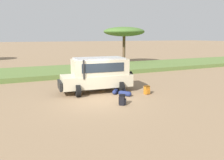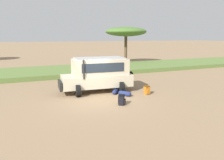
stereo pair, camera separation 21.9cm
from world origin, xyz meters
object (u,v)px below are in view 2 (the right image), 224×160
(acacia_tree_right_mid, at_px, (126,32))
(backpack_cluster_center, at_px, (147,90))
(duffel_bag_low_black_case, at_px, (125,94))
(backpack_beside_front_wheel, at_px, (122,100))
(duffel_bag_soft_canvas, at_px, (115,91))
(safari_vehicle, at_px, (98,74))

(acacia_tree_right_mid, bearing_deg, backpack_cluster_center, -111.67)
(duffel_bag_low_black_case, xyz_separation_m, acacia_tree_right_mid, (7.90, 15.65, 4.35))
(backpack_beside_front_wheel, xyz_separation_m, duffel_bag_soft_canvas, (0.70, 2.44, -0.14))
(backpack_beside_front_wheel, xyz_separation_m, acacia_tree_right_mid, (8.92, 17.30, 4.22))
(backpack_cluster_center, bearing_deg, backpack_beside_front_wheel, -150.72)
(backpack_cluster_center, distance_m, duffel_bag_soft_canvas, 2.17)
(backpack_cluster_center, relative_size, duffel_bag_low_black_case, 0.75)
(safari_vehicle, xyz_separation_m, backpack_beside_front_wheel, (0.18, -3.52, -1.00))
(backpack_beside_front_wheel, bearing_deg, safari_vehicle, 93.01)
(backpack_beside_front_wheel, bearing_deg, duffel_bag_low_black_case, 58.39)
(backpack_beside_front_wheel, height_order, backpack_cluster_center, backpack_beside_front_wheel)
(duffel_bag_low_black_case, relative_size, acacia_tree_right_mid, 0.13)
(safari_vehicle, relative_size, duffel_bag_soft_canvas, 8.09)
(duffel_bag_soft_canvas, bearing_deg, safari_vehicle, 129.28)
(backpack_cluster_center, xyz_separation_m, duffel_bag_soft_canvas, (-1.93, 0.97, -0.13))
(duffel_bag_low_black_case, distance_m, duffel_bag_soft_canvas, 0.85)
(acacia_tree_right_mid, bearing_deg, safari_vehicle, -123.43)
(safari_vehicle, bearing_deg, backpack_beside_front_wheel, -86.99)
(duffel_bag_soft_canvas, bearing_deg, backpack_beside_front_wheel, -105.89)
(safari_vehicle, bearing_deg, duffel_bag_soft_canvas, -50.72)
(safari_vehicle, distance_m, acacia_tree_right_mid, 16.83)
(safari_vehicle, xyz_separation_m, duffel_bag_soft_canvas, (0.88, -1.08, -1.14))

